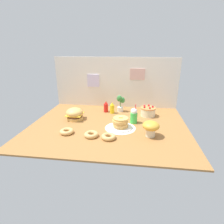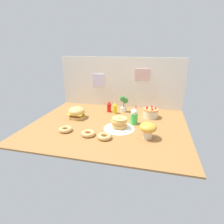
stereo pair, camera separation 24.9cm
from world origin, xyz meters
The scene contains 14 objects.
ground_plane centered at (0.00, 0.00, -0.01)m, with size 2.11×1.70×0.02m, color #9E6B38.
back_wall centered at (0.00, 0.85, 0.43)m, with size 2.11×0.04×0.85m.
doily_mat centered at (0.17, -0.08, 0.00)m, with size 0.40×0.40×0.00m, color white.
burger centered at (-0.52, 0.14, 0.08)m, with size 0.24×0.24×0.17m.
pancake_stack centered at (0.17, -0.08, 0.07)m, with size 0.31×0.31×0.16m.
layer_cake centered at (0.55, 0.42, 0.07)m, with size 0.23×0.23×0.17m.
ketchup_bottle centered at (-0.12, 0.52, 0.08)m, with size 0.07×0.07×0.18m.
mustard_bottle centered at (-0.01, 0.47, 0.08)m, with size 0.07×0.07×0.18m.
cream_soda_cup centered at (0.34, 0.12, 0.11)m, with size 0.10×0.10×0.27m.
donut_pink_glaze centered at (-0.47, -0.32, 0.03)m, with size 0.17×0.17×0.05m.
donut_chocolate centered at (-0.15, -0.36, 0.03)m, with size 0.17×0.17×0.05m.
donut_vanilla centered at (0.06, -0.39, 0.03)m, with size 0.17×0.17×0.05m.
potted_plant centered at (0.11, 0.58, 0.15)m, with size 0.13×0.11×0.28m.
mushroom_stool centered at (0.55, -0.26, 0.12)m, with size 0.20×0.20×0.19m.
Camera 2 is at (0.59, -2.22, 1.01)m, focal length 29.24 mm.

